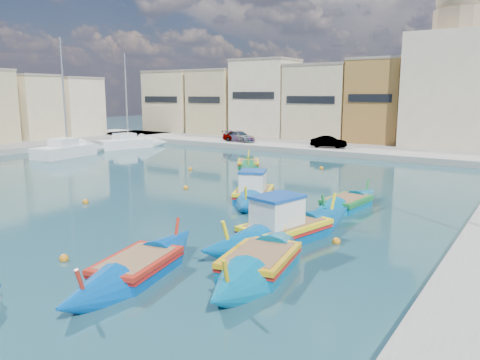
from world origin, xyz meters
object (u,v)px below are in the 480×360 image
Objects in this scene: luzzu_cyan_mid at (346,204)px; yacht_north at (139,143)px; church_block at (460,74)px; yacht_midnorth at (79,150)px; luzzu_cyan_south at (260,264)px; luzzu_blue_cabin at (254,195)px; luzzu_blue_south at (137,269)px; luzzu_green at (248,165)px; luzzu_turquoise_cabin at (285,231)px.

yacht_north reaches higher than luzzu_cyan_mid.
church_block reaches higher than yacht_midnorth.
luzzu_cyan_south is at bearing -27.98° from yacht_midnorth.
church_block is at bearing 80.16° from luzzu_blue_cabin.
yacht_north reaches higher than luzzu_cyan_south.
luzzu_blue_south is 0.73× the size of yacht_north.
luzzu_cyan_south is at bearing -56.48° from luzzu_green.
luzzu_cyan_south is 0.74× the size of yacht_north.
luzzu_cyan_south is at bearing 38.35° from luzzu_blue_south.
church_block is 2.22× the size of luzzu_cyan_south.
luzzu_cyan_south is (13.30, -20.08, 0.05)m from luzzu_green.
church_block is 2.48× the size of luzzu_cyan_mid.
yacht_north is (-32.37, 25.84, 0.18)m from luzzu_cyan_south.
yacht_midnorth is (-19.22, -2.80, 0.27)m from luzzu_green.
luzzu_blue_south is at bearing -93.78° from church_block.
church_block is at bearing 89.32° from luzzu_cyan_mid.
luzzu_blue_south is (-2.61, -13.49, 0.01)m from luzzu_cyan_mid.
church_block is 43.21m from luzzu_cyan_south.
luzzu_blue_south is 4.38m from luzzu_cyan_south.
church_block is 1.88× the size of luzzu_turquoise_cabin.
luzzu_cyan_mid is 32.35m from yacht_midnorth.
luzzu_turquoise_cabin is at bearing -23.13° from yacht_midnorth.
church_block is at bearing 60.11° from luzzu_green.
luzzu_green is at bearing 143.26° from luzzu_cyan_mid.
luzzu_blue_cabin is at bearing 102.61° from luzzu_blue_south.
luzzu_turquoise_cabin is 1.52× the size of luzzu_green.
luzzu_cyan_south is at bearing -56.99° from luzzu_blue_cabin.
luzzu_blue_south is (9.86, -22.80, 0.02)m from luzzu_green.
luzzu_turquoise_cabin is 1.32× the size of luzzu_cyan_mid.
luzzu_cyan_mid is at bearing 79.06° from luzzu_blue_south.
church_block reaches higher than yacht_north.
luzzu_turquoise_cabin is at bearing 105.16° from luzzu_cyan_south.
luzzu_blue_south is 35.30m from yacht_midnorth.
luzzu_blue_cabin is (-5.72, -32.94, -8.05)m from church_block.
yacht_north is at bearing 141.40° from luzzu_cyan_south.
church_block is 32.70m from luzzu_cyan_mid.
luzzu_blue_cabin is 0.99× the size of luzzu_blue_south.
luzzu_blue_cabin is 30.88m from yacht_north.
luzzu_turquoise_cabin is 1.21× the size of luzzu_blue_cabin.
yacht_midnorth is (-32.07, -25.16, -7.91)m from church_block.
luzzu_blue_south is at bearing -141.65° from luzzu_cyan_south.
luzzu_blue_south reaches higher than luzzu_cyan_mid.
luzzu_turquoise_cabin reaches higher than luzzu_cyan_mid.
church_block is 41.52m from yacht_midnorth.
yacht_north is (-19.07, 5.75, 0.23)m from luzzu_green.
church_block is 34.39m from luzzu_blue_cabin.
yacht_midnorth is at bearing -171.70° from luzzu_green.
church_block is 36.84m from yacht_north.
luzzu_cyan_mid is at bearing -36.74° from luzzu_green.
luzzu_green is at bearing 123.52° from luzzu_cyan_south.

